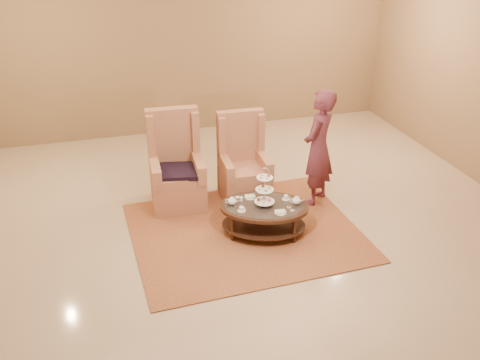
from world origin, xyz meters
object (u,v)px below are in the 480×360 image
object	(u,v)px
tea_table	(264,210)
person	(318,148)
armchair_right	(243,169)
armchair_left	(176,173)

from	to	relation	value
tea_table	person	bearing A→B (deg)	51.65
armchair_right	person	world-z (taller)	person
person	tea_table	bearing A→B (deg)	-10.03
tea_table	person	xyz separation A→B (m)	(1.00, 0.63, 0.50)
tea_table	armchair_right	distance (m)	1.13
armchair_right	person	bearing A→B (deg)	-25.34
armchair_left	person	size ratio (longest dim) A/B	0.80
tea_table	armchair_left	world-z (taller)	armchair_left
armchair_right	person	distance (m)	1.16
tea_table	armchair_right	bearing A→B (deg)	107.16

